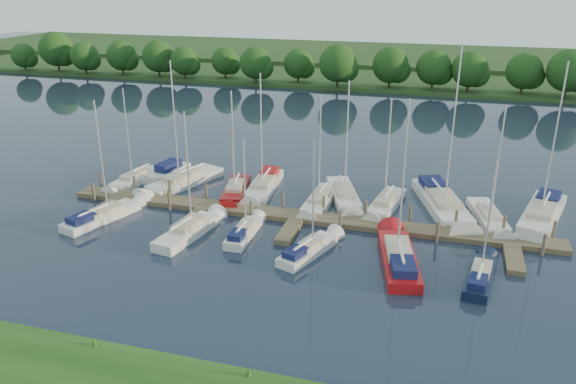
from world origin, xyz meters
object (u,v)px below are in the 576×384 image
(dock, at_px, (297,220))
(sailboat_n_5, at_px, (319,202))
(sailboat_n_0, at_px, (134,180))
(motorboat, at_px, (168,172))
(sailboat_s_2, at_px, (245,232))

(dock, xyz_separation_m, sailboat_n_5, (0.95, 3.81, 0.07))
(sailboat_n_5, bearing_deg, sailboat_n_0, 0.54)
(motorboat, distance_m, sailboat_s_2, 15.85)
(sailboat_n_0, xyz_separation_m, motorboat, (2.08, 2.69, 0.08))
(motorboat, bearing_deg, sailboat_n_0, 62.39)
(sailboat_n_5, bearing_deg, sailboat_s_2, 63.35)
(motorboat, bearing_deg, sailboat_n_5, 178.80)
(sailboat_n_5, height_order, sailboat_s_2, sailboat_n_5)
(motorboat, distance_m, sailboat_n_5, 16.18)
(dock, bearing_deg, sailboat_n_0, 165.85)
(dock, height_order, motorboat, motorboat)
(sailboat_n_0, bearing_deg, sailboat_s_2, 157.22)
(sailboat_n_5, bearing_deg, dock, 78.09)
(dock, height_order, sailboat_n_5, sailboat_n_5)
(motorboat, xyz_separation_m, sailboat_s_2, (11.83, -10.54, -0.04))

